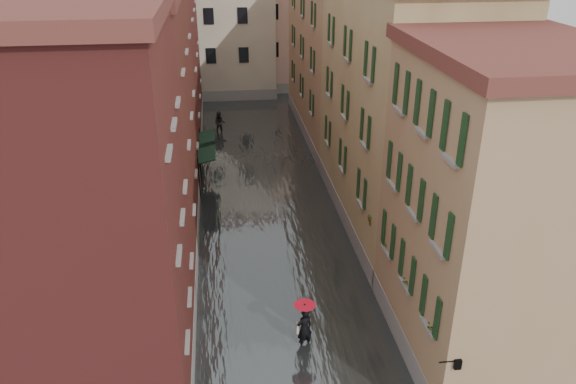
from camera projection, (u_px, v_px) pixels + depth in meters
ground at (292, 328)px, 23.53m from camera, size 120.00×120.00×0.00m
floodwater at (264, 193)px, 35.13m from camera, size 10.00×60.00×0.20m
building_left_near at (87, 225)px, 18.14m from camera, size 6.00×8.00×13.00m
building_left_mid at (130, 124)px, 28.10m from camera, size 6.00×14.00×12.50m
building_left_far at (155, 50)px, 41.22m from camera, size 6.00×16.00×14.00m
building_right_near at (494, 219)px, 20.07m from camera, size 6.00×8.00×11.50m
building_right_mid at (401, 109)px, 29.60m from camera, size 6.00×14.00×13.00m
building_right_far at (341, 62)px, 43.36m from camera, size 6.00×16.00×11.50m
building_end_cream at (210, 25)px, 54.43m from camera, size 12.00×9.00×13.00m
building_end_pink at (298, 25)px, 57.47m from camera, size 10.00×9.00×12.00m
awning_near at (206, 153)px, 34.82m from camera, size 1.09×3.33×2.80m
awning_far at (206, 140)px, 36.98m from camera, size 1.09×3.16×2.80m
wall_lantern at (457, 363)px, 17.36m from camera, size 0.71×0.22×0.35m
window_planters at (399, 259)px, 21.87m from camera, size 0.59×8.58×0.84m
pedestrian_main at (304, 323)px, 21.94m from camera, size 0.88×0.88×2.06m
pedestrian_far at (220, 123)px, 44.95m from camera, size 1.00×0.83×1.86m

